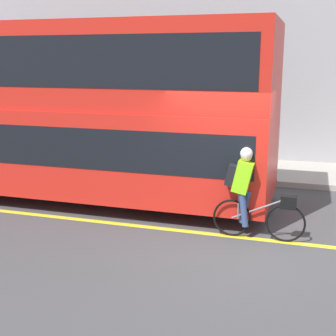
{
  "coord_description": "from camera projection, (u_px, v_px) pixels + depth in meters",
  "views": [
    {
      "loc": [
        1.24,
        -7.56,
        3.04
      ],
      "look_at": [
        -1.36,
        0.79,
        1.0
      ],
      "focal_mm": 50.0,
      "sensor_mm": 36.0,
      "label": 1
    }
  ],
  "objects": [
    {
      "name": "cyclist_on_bike",
      "position": [
        249.0,
        190.0,
        7.96
      ],
      "size": [
        1.59,
        0.32,
        1.6
      ],
      "color": "black",
      "rests_on": "ground_plane"
    },
    {
      "name": "ground_plane",
      "position": [
        230.0,
        239.0,
        8.07
      ],
      "size": [
        80.0,
        80.0,
        0.0
      ],
      "primitive_type": "plane",
      "color": "#424244"
    },
    {
      "name": "sidewalk_curb",
      "position": [
        262.0,
        171.0,
        12.72
      ],
      "size": [
        60.0,
        2.57,
        0.14
      ],
      "color": "#A8A399",
      "rests_on": "ground_plane"
    },
    {
      "name": "bus",
      "position": [
        33.0,
        103.0,
        10.39
      ],
      "size": [
        10.57,
        2.57,
        3.76
      ],
      "color": "black",
      "rests_on": "ground_plane"
    },
    {
      "name": "building_facade",
      "position": [
        272.0,
        60.0,
        13.39
      ],
      "size": [
        60.0,
        0.3,
        6.01
      ],
      "color": "#9E9EA3",
      "rests_on": "ground_plane"
    },
    {
      "name": "road_center_line",
      "position": [
        231.0,
        236.0,
        8.22
      ],
      "size": [
        50.0,
        0.14,
        0.01
      ],
      "primitive_type": "cube",
      "color": "yellow",
      "rests_on": "ground_plane"
    }
  ]
}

